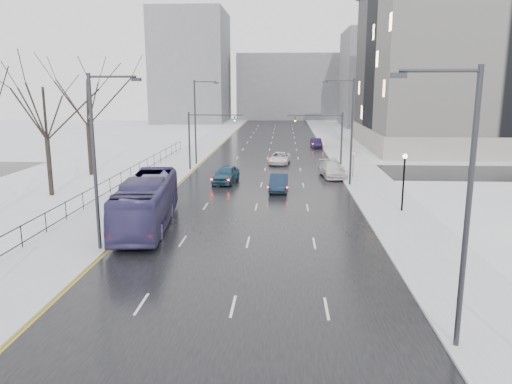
% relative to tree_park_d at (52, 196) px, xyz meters
% --- Properties ---
extents(road, '(16.00, 150.00, 0.04)m').
position_rel_tree_park_d_xyz_m(road, '(17.80, 26.00, 0.02)').
color(road, black).
rests_on(road, ground).
extents(cross_road, '(130.00, 10.00, 0.04)m').
position_rel_tree_park_d_xyz_m(cross_road, '(17.80, 14.00, 0.02)').
color(cross_road, black).
rests_on(cross_road, ground).
extents(sidewalk_left, '(5.00, 150.00, 0.16)m').
position_rel_tree_park_d_xyz_m(sidewalk_left, '(7.30, 26.00, 0.08)').
color(sidewalk_left, silver).
rests_on(sidewalk_left, ground).
extents(sidewalk_right, '(5.00, 150.00, 0.16)m').
position_rel_tree_park_d_xyz_m(sidewalk_right, '(28.30, 26.00, 0.08)').
color(sidewalk_right, silver).
rests_on(sidewalk_right, ground).
extents(park_strip, '(14.00, 150.00, 0.12)m').
position_rel_tree_park_d_xyz_m(park_strip, '(-2.20, 26.00, 0.06)').
color(park_strip, white).
rests_on(park_strip, ground).
extents(tree_park_d, '(8.75, 8.75, 12.50)m').
position_rel_tree_park_d_xyz_m(tree_park_d, '(0.00, 0.00, 0.00)').
color(tree_park_d, black).
rests_on(tree_park_d, ground).
extents(tree_park_e, '(9.45, 9.45, 13.50)m').
position_rel_tree_park_d_xyz_m(tree_park_e, '(-0.40, 10.00, 0.00)').
color(tree_park_e, black).
rests_on(tree_park_e, ground).
extents(iron_fence, '(0.06, 70.00, 1.30)m').
position_rel_tree_park_d_xyz_m(iron_fence, '(4.80, -4.00, 0.91)').
color(iron_fence, black).
rests_on(iron_fence, sidewalk_left).
extents(streetlight_r_near, '(2.95, 0.25, 10.00)m').
position_rel_tree_park_d_xyz_m(streetlight_r_near, '(25.97, -24.00, 5.62)').
color(streetlight_r_near, '#2D2D33').
rests_on(streetlight_r_near, ground).
extents(streetlight_r_mid, '(2.95, 0.25, 10.00)m').
position_rel_tree_park_d_xyz_m(streetlight_r_mid, '(25.97, 6.00, 5.62)').
color(streetlight_r_mid, '#2D2D33').
rests_on(streetlight_r_mid, ground).
extents(streetlight_l_near, '(2.95, 0.25, 10.00)m').
position_rel_tree_park_d_xyz_m(streetlight_l_near, '(9.63, -14.00, 5.62)').
color(streetlight_l_near, '#2D2D33').
rests_on(streetlight_l_near, ground).
extents(streetlight_l_far, '(2.95, 0.25, 10.00)m').
position_rel_tree_park_d_xyz_m(streetlight_l_far, '(9.63, 18.00, 5.62)').
color(streetlight_l_far, '#2D2D33').
rests_on(streetlight_l_far, ground).
extents(lamppost_r_mid, '(0.36, 0.36, 4.28)m').
position_rel_tree_park_d_xyz_m(lamppost_r_mid, '(28.80, -4.00, 2.94)').
color(lamppost_r_mid, black).
rests_on(lamppost_r_mid, sidewalk_right).
extents(mast_signal_right, '(6.10, 0.33, 6.50)m').
position_rel_tree_park_d_xyz_m(mast_signal_right, '(25.13, 14.00, 4.11)').
color(mast_signal_right, '#2D2D33').
rests_on(mast_signal_right, ground).
extents(mast_signal_left, '(6.10, 0.33, 6.50)m').
position_rel_tree_park_d_xyz_m(mast_signal_left, '(10.47, 14.00, 4.11)').
color(mast_signal_left, '#2D2D33').
rests_on(mast_signal_left, ground).
extents(no_uturn_sign, '(0.60, 0.06, 2.70)m').
position_rel_tree_park_d_xyz_m(no_uturn_sign, '(27.00, 10.00, 2.30)').
color(no_uturn_sign, '#2D2D33').
rests_on(no_uturn_sign, sidewalk_right).
extents(civic_building, '(41.00, 31.00, 24.80)m').
position_rel_tree_park_d_xyz_m(civic_building, '(52.80, 38.00, 11.21)').
color(civic_building, gray).
rests_on(civic_building, ground).
extents(bldg_far_right, '(24.00, 20.00, 22.00)m').
position_rel_tree_park_d_xyz_m(bldg_far_right, '(45.80, 81.00, 11.00)').
color(bldg_far_right, slate).
rests_on(bldg_far_right, ground).
extents(bldg_far_left, '(18.00, 22.00, 28.00)m').
position_rel_tree_park_d_xyz_m(bldg_far_left, '(-4.20, 91.00, 14.00)').
color(bldg_far_left, slate).
rests_on(bldg_far_left, ground).
extents(bldg_far_center, '(30.00, 18.00, 18.00)m').
position_rel_tree_park_d_xyz_m(bldg_far_center, '(21.80, 106.00, 9.00)').
color(bldg_far_center, slate).
rests_on(bldg_far_center, ground).
extents(bus, '(4.05, 12.23, 3.34)m').
position_rel_tree_park_d_xyz_m(bus, '(10.80, -8.89, 1.71)').
color(bus, '#3C3568').
rests_on(bus, road).
extents(sedan_center_near, '(2.58, 5.16, 1.69)m').
position_rel_tree_park_d_xyz_m(sedan_center_near, '(14.30, 6.76, 0.88)').
color(sedan_center_near, navy).
rests_on(sedan_center_near, road).
extents(sedan_right_near, '(1.75, 4.58, 1.49)m').
position_rel_tree_park_d_xyz_m(sedan_right_near, '(19.49, 3.21, 0.78)').
color(sedan_right_near, '#132339').
rests_on(sedan_right_near, road).
extents(sedan_right_cross, '(2.85, 5.22, 1.39)m').
position_rel_tree_park_d_xyz_m(sedan_right_cross, '(19.42, 19.31, 0.73)').
color(sedan_right_cross, white).
rests_on(sedan_right_cross, road).
extents(sedan_right_far, '(2.89, 5.76, 1.60)m').
position_rel_tree_park_d_xyz_m(sedan_right_far, '(25.00, 10.57, 0.84)').
color(sedan_right_far, silver).
rests_on(sedan_right_far, road).
extents(sedan_right_distant, '(1.79, 4.23, 1.36)m').
position_rel_tree_park_d_xyz_m(sedan_right_distant, '(24.89, 36.29, 0.72)').
color(sedan_right_distant, '#1C1238').
rests_on(sedan_right_distant, road).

